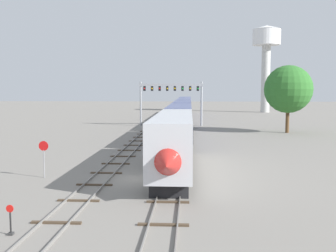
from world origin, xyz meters
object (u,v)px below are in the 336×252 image
object	(u,v)px
stop_sign	(44,154)
trackside_tree_left	(288,89)
passenger_train	(183,113)
switch_stand	(11,224)
signal_gantry	(171,93)
water_tower	(266,46)

from	to	relation	value
stop_sign	trackside_tree_left	size ratio (longest dim) A/B	0.27
passenger_train	switch_stand	bearing A→B (deg)	-97.61
signal_gantry	switch_stand	world-z (taller)	signal_gantry
water_tower	stop_sign	bearing A→B (deg)	-110.63
signal_gantry	switch_stand	distance (m)	56.63
switch_stand	trackside_tree_left	distance (m)	51.61
signal_gantry	stop_sign	distance (m)	45.11
passenger_train	stop_sign	world-z (taller)	passenger_train
signal_gantry	stop_sign	bearing A→B (deg)	-99.94
passenger_train	trackside_tree_left	bearing A→B (deg)	-24.96
switch_stand	stop_sign	distance (m)	12.33
signal_gantry	trackside_tree_left	size ratio (longest dim) A/B	1.13
stop_sign	trackside_tree_left	bearing A→B (deg)	51.24
water_tower	trackside_tree_left	size ratio (longest dim) A/B	2.43
stop_sign	trackside_tree_left	distance (m)	43.11
water_tower	switch_stand	size ratio (longest dim) A/B	17.81
water_tower	trackside_tree_left	xyz separation A→B (m)	(-7.32, -57.23, -12.89)
water_tower	trackside_tree_left	distance (m)	59.12
signal_gantry	stop_sign	world-z (taller)	signal_gantry
signal_gantry	trackside_tree_left	world-z (taller)	trackside_tree_left
water_tower	stop_sign	distance (m)	98.47
signal_gantry	water_tower	xyz separation A→B (m)	(26.37, 46.39, 13.59)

